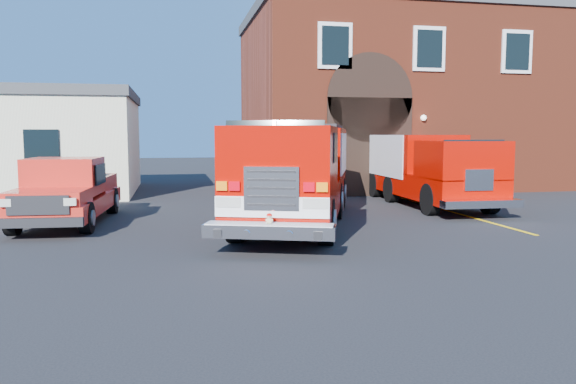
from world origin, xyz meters
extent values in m
plane|color=black|center=(0.00, 0.00, 0.00)|extent=(100.00, 100.00, 0.00)
cube|color=yellow|center=(6.50, 1.00, 0.00)|extent=(0.12, 3.00, 0.01)
cube|color=yellow|center=(6.50, 4.00, 0.00)|extent=(0.12, 3.00, 0.01)
cube|color=yellow|center=(6.50, 7.00, 0.00)|extent=(0.12, 3.00, 0.01)
cube|color=maroon|center=(9.00, 14.00, 4.00)|extent=(15.00, 10.00, 8.00)
cube|color=#3A3D3F|center=(9.00, 14.00, 8.20)|extent=(15.20, 10.20, 0.50)
cube|color=black|center=(5.50, 8.98, 2.00)|extent=(3.60, 0.12, 4.00)
cylinder|color=black|center=(5.50, 8.98, 4.00)|extent=(3.60, 0.12, 3.60)
cube|color=black|center=(4.00, 8.95, 6.00)|extent=(1.40, 0.10, 1.80)
cube|color=black|center=(8.00, 8.95, 6.00)|extent=(1.40, 0.10, 1.80)
cube|color=black|center=(12.00, 8.95, 6.00)|extent=(1.40, 0.10, 1.80)
cube|color=#EBEBC8|center=(-9.00, 13.00, 2.00)|extent=(10.00, 8.00, 4.00)
cube|color=#3A3D3F|center=(-9.00, 13.00, 4.15)|extent=(10.20, 8.20, 0.40)
cube|color=black|center=(-7.00, 8.97, 2.00)|extent=(1.20, 0.10, 1.40)
cylinder|color=black|center=(-0.96, 0.15, 0.53)|extent=(0.67, 1.11, 1.06)
cylinder|color=black|center=(1.04, -0.56, 0.53)|extent=(0.67, 1.11, 1.06)
cube|color=#A90901|center=(1.07, 2.70, 0.82)|extent=(5.18, 8.97, 0.87)
cube|color=#A90901|center=(1.82, 4.78, 1.93)|extent=(3.69, 4.80, 1.54)
cube|color=#A90901|center=(0.13, 0.07, 1.97)|extent=(3.30, 3.71, 1.44)
cube|color=black|center=(-0.27, -1.07, 2.36)|extent=(2.02, 0.79, 0.91)
cube|color=red|center=(0.13, 0.07, 2.77)|extent=(1.56, 0.83, 0.13)
cube|color=white|center=(-0.39, -1.40, 1.01)|extent=(2.29, 0.86, 0.42)
cube|color=silver|center=(-0.39, -1.41, 1.40)|extent=(1.11, 0.44, 0.91)
cube|color=silver|center=(-0.48, -1.66, 0.56)|extent=(2.72, 1.41, 0.27)
cube|color=#B7B7BF|center=(0.68, 5.19, 1.93)|extent=(1.20, 3.28, 1.25)
cube|color=#B7B7BF|center=(2.96, 4.37, 1.93)|extent=(1.20, 3.28, 1.25)
sphere|color=beige|center=(-0.48, -1.66, 0.77)|extent=(0.16, 0.16, 0.13)
sphere|color=beige|center=(-0.48, -1.66, 0.86)|extent=(0.13, 0.13, 0.10)
sphere|color=beige|center=(-0.51, -1.64, 0.90)|extent=(0.05, 0.05, 0.04)
sphere|color=beige|center=(-0.44, -1.66, 0.90)|extent=(0.05, 0.05, 0.04)
ellipsoid|color=red|center=(-0.48, -1.66, 0.89)|extent=(0.14, 0.14, 0.06)
cylinder|color=red|center=(-0.48, -1.67, 0.88)|extent=(0.16, 0.16, 0.01)
cylinder|color=black|center=(-6.32, 2.20, 0.40)|extent=(0.34, 0.83, 0.81)
cylinder|color=black|center=(-4.54, 2.08, 0.40)|extent=(0.34, 0.83, 0.81)
cube|color=red|center=(-5.30, 4.00, 0.56)|extent=(2.39, 5.68, 0.45)
cube|color=red|center=(-5.44, 2.04, 0.96)|extent=(1.96, 1.64, 0.35)
cube|color=red|center=(-5.32, 3.70, 1.36)|extent=(1.98, 1.94, 1.01)
cube|color=red|center=(-5.19, 5.61, 0.96)|extent=(2.00, 2.24, 0.56)
cube|color=black|center=(-5.50, 1.15, 0.45)|extent=(2.06, 0.28, 0.22)
cylinder|color=black|center=(5.48, 3.34, 0.50)|extent=(0.35, 1.01, 1.00)
cylinder|color=black|center=(7.48, 3.28, 0.50)|extent=(0.35, 1.01, 1.00)
cube|color=#A90901|center=(6.56, 5.85, 0.77)|extent=(2.49, 7.33, 0.82)
cube|color=#A90901|center=(6.60, 7.21, 1.82)|extent=(2.40, 4.60, 1.36)
cube|color=#A90901|center=(6.48, 3.31, 1.72)|extent=(2.33, 2.25, 1.18)
cube|color=#B7B7BF|center=(5.46, 7.24, 1.72)|extent=(0.15, 3.81, 1.54)
cube|color=#B7B7BF|center=(7.74, 7.18, 1.72)|extent=(0.15, 3.81, 1.54)
cube|color=silver|center=(6.44, 1.99, 0.50)|extent=(2.46, 0.48, 0.23)
camera|label=1|loc=(-2.40, -12.75, 2.51)|focal=35.00mm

